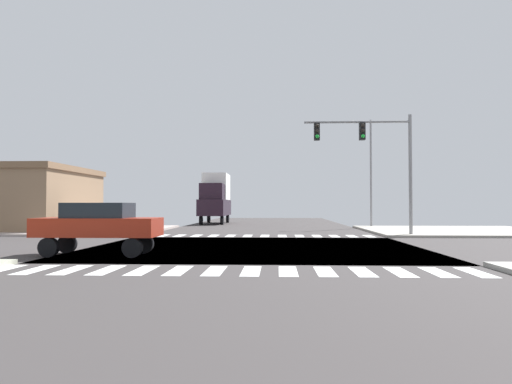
% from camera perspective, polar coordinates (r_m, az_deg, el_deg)
% --- Properties ---
extents(ground, '(90.00, 90.00, 0.05)m').
position_cam_1_polar(ground, '(20.32, -0.16, -6.72)').
color(ground, '#3B3737').
extents(sidewalk_corner_ne, '(12.00, 12.00, 0.14)m').
position_cam_1_polar(sidewalk_corner_ne, '(34.44, 23.08, -4.32)').
color(sidewalk_corner_ne, '#A09B91').
rests_on(sidewalk_corner_ne, ground).
extents(sidewalk_corner_nw, '(12.00, 12.00, 0.14)m').
position_cam_1_polar(sidewalk_corner_nw, '(35.15, -20.91, -4.28)').
color(sidewalk_corner_nw, '#A89993').
rests_on(sidewalk_corner_nw, ground).
extents(crosswalk_near, '(13.50, 2.00, 0.01)m').
position_cam_1_polar(crosswalk_near, '(13.10, -2.80, -9.46)').
color(crosswalk_near, silver).
rests_on(crosswalk_near, ground).
extents(crosswalk_far, '(13.50, 2.00, 0.01)m').
position_cam_1_polar(crosswalk_far, '(27.60, 0.04, -5.30)').
color(crosswalk_far, silver).
rests_on(crosswalk_far, ground).
extents(traffic_signal_mast, '(6.16, 0.55, 6.99)m').
position_cam_1_polar(traffic_signal_mast, '(28.10, 13.56, 5.31)').
color(traffic_signal_mast, gray).
rests_on(traffic_signal_mast, ground).
extents(street_lamp, '(1.78, 0.32, 8.55)m').
position_cam_1_polar(street_lamp, '(38.52, 13.33, 3.35)').
color(street_lamp, gray).
rests_on(street_lamp, ground).
extents(sedan_farside_1, '(4.30, 1.80, 1.88)m').
position_cam_1_polar(sedan_farside_1, '(17.91, -18.43, -3.68)').
color(sedan_farside_1, black).
rests_on(sedan_farside_1, ground).
extents(box_truck_queued_1, '(2.40, 7.20, 4.85)m').
position_cam_1_polar(box_truck_queued_1, '(45.86, -4.91, -0.60)').
color(box_truck_queued_1, black).
rests_on(box_truck_queued_1, ground).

